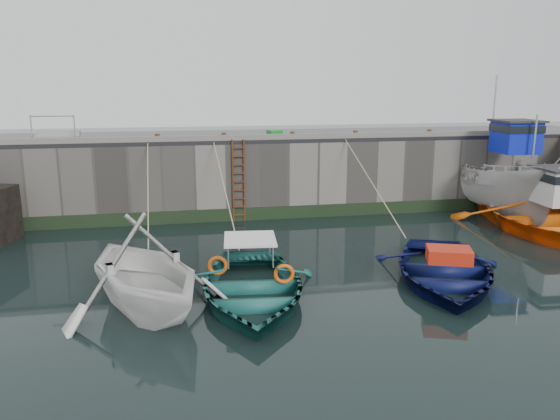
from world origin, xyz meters
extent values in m
plane|color=black|center=(0.00, 0.00, 0.00)|extent=(120.00, 120.00, 0.00)
cube|color=slate|center=(0.00, 12.50, 1.50)|extent=(30.00, 5.00, 3.00)
cube|color=black|center=(0.00, 12.50, 3.08)|extent=(30.00, 5.00, 0.16)
cube|color=slate|center=(0.00, 10.15, 3.26)|extent=(30.00, 0.30, 0.20)
cube|color=black|center=(0.00, 9.96, 0.25)|extent=(30.00, 0.08, 0.50)
cylinder|color=#3F1E0F|center=(-2.22, 9.92, 1.60)|extent=(0.07, 0.07, 3.20)
cylinder|color=#3F1E0F|center=(-1.78, 9.92, 1.60)|extent=(0.07, 0.07, 3.20)
cube|color=#3F1E0F|center=(-2.00, 9.90, 0.25)|extent=(0.44, 0.06, 0.05)
cube|color=#3F1E0F|center=(-2.00, 9.90, 0.58)|extent=(0.44, 0.06, 0.05)
cube|color=#3F1E0F|center=(-2.00, 9.90, 0.91)|extent=(0.44, 0.06, 0.05)
cube|color=#3F1E0F|center=(-2.00, 9.90, 1.24)|extent=(0.44, 0.06, 0.05)
cube|color=#3F1E0F|center=(-2.00, 9.90, 1.57)|extent=(0.44, 0.06, 0.05)
cube|color=#3F1E0F|center=(-2.00, 9.90, 1.90)|extent=(0.44, 0.06, 0.05)
cube|color=#3F1E0F|center=(-2.00, 9.90, 2.23)|extent=(0.44, 0.06, 0.05)
cube|color=#3F1E0F|center=(-2.00, 9.90, 2.56)|extent=(0.44, 0.06, 0.05)
cube|color=#3F1E0F|center=(-2.00, 9.90, 2.89)|extent=(0.44, 0.06, 0.05)
imported|color=white|center=(-5.25, 1.77, 0.00)|extent=(5.95, 6.28, 2.61)
imported|color=#195A55|center=(-2.66, 1.93, 0.00)|extent=(4.43, 5.81, 1.13)
imported|color=#0A1041|center=(2.68, 2.19, 0.00)|extent=(5.46, 6.37, 1.11)
imported|color=silver|center=(8.79, 9.02, 1.14)|extent=(3.27, 7.83, 2.97)
cube|color=#0C1BB4|center=(8.76, 8.43, 3.22)|extent=(1.47, 1.57, 1.20)
cube|color=black|center=(8.76, 8.43, 3.57)|extent=(1.54, 1.63, 0.28)
cube|color=#262628|center=(8.76, 8.43, 3.86)|extent=(1.68, 1.78, 0.08)
cylinder|color=#A5A8AD|center=(8.85, 10.22, 4.12)|extent=(0.08, 0.08, 3.00)
imported|color=#FF630D|center=(8.78, 6.21, 0.41)|extent=(5.73, 7.68, 1.52)
cube|color=silver|center=(8.74, 5.61, 1.77)|extent=(1.50, 1.59, 1.20)
cylinder|color=#A5A8AD|center=(8.86, 7.41, 2.67)|extent=(0.08, 0.08, 3.00)
cube|color=#178021|center=(-0.44, 10.65, 3.32)|extent=(0.64, 0.58, 0.32)
cylinder|color=#A5A8AD|center=(-9.50, 10.60, 3.66)|extent=(0.05, 0.05, 1.00)
cylinder|color=#A5A8AD|center=(-8.00, 10.60, 3.66)|extent=(0.05, 0.05, 1.00)
cylinder|color=#A5A8AD|center=(-8.75, 10.60, 4.12)|extent=(1.50, 0.05, 0.05)
cube|color=gray|center=(-8.75, 11.10, 3.25)|extent=(1.60, 0.35, 0.18)
cube|color=gray|center=(-8.75, 11.45, 3.43)|extent=(1.60, 0.35, 0.18)
cylinder|color=#3F1E0F|center=(-5.00, 10.25, 3.30)|extent=(0.18, 0.18, 0.28)
cylinder|color=#3F1E0F|center=(-2.50, 10.25, 3.30)|extent=(0.18, 0.18, 0.28)
cylinder|color=#3F1E0F|center=(0.20, 10.25, 3.30)|extent=(0.18, 0.18, 0.28)
cylinder|color=#3F1E0F|center=(2.80, 10.25, 3.30)|extent=(0.18, 0.18, 0.28)
cylinder|color=#3F1E0F|center=(6.00, 10.25, 3.30)|extent=(0.18, 0.18, 0.28)
camera|label=1|loc=(-4.41, -10.85, 5.26)|focal=35.00mm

